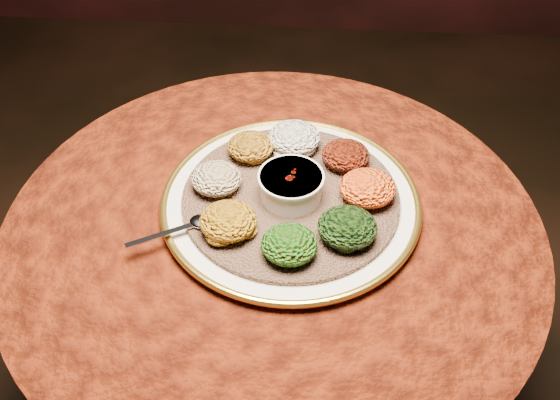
{
  "coord_description": "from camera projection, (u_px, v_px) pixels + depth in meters",
  "views": [
    {
      "loc": [
        0.07,
        -0.76,
        1.54
      ],
      "look_at": [
        0.01,
        0.03,
        0.76
      ],
      "focal_mm": 40.0,
      "sensor_mm": 36.0,
      "label": 1
    }
  ],
  "objects": [
    {
      "name": "portion_timatim",
      "position": [
        216.0,
        178.0,
        1.12
      ],
      "size": [
        0.09,
        0.09,
        0.04
      ],
      "primitive_type": "ellipsoid",
      "color": "maroon",
      "rests_on": "injera"
    },
    {
      "name": "portion_kik",
      "position": [
        228.0,
        221.0,
        1.04
      ],
      "size": [
        0.1,
        0.09,
        0.05
      ],
      "primitive_type": "ellipsoid",
      "color": "#B36E0F",
      "rests_on": "injera"
    },
    {
      "name": "injera",
      "position": [
        291.0,
        198.0,
        1.12
      ],
      "size": [
        0.43,
        0.43,
        0.01
      ],
      "primitive_type": "cylinder",
      "rotation": [
        0.0,
        0.0,
        0.11
      ],
      "color": "#885C44",
      "rests_on": "platter"
    },
    {
      "name": "portion_ayib",
      "position": [
        294.0,
        138.0,
        1.19
      ],
      "size": [
        0.1,
        0.1,
        0.05
      ],
      "primitive_type": "ellipsoid",
      "color": "silver",
      "rests_on": "injera"
    },
    {
      "name": "portion_gomen",
      "position": [
        347.0,
        227.0,
        1.03
      ],
      "size": [
        0.1,
        0.09,
        0.05
      ],
      "primitive_type": "ellipsoid",
      "color": "black",
      "rests_on": "injera"
    },
    {
      "name": "portion_mixveg",
      "position": [
        289.0,
        244.0,
        1.0
      ],
      "size": [
        0.09,
        0.09,
        0.04
      ],
      "primitive_type": "ellipsoid",
      "color": "#922A09",
      "rests_on": "injera"
    },
    {
      "name": "portion_kitfo",
      "position": [
        346.0,
        155.0,
        1.16
      ],
      "size": [
        0.09,
        0.09,
        0.04
      ],
      "primitive_type": "ellipsoid",
      "color": "black",
      "rests_on": "injera"
    },
    {
      "name": "spoon",
      "position": [
        197.0,
        223.0,
        1.06
      ],
      "size": [
        0.15,
        0.09,
        0.01
      ],
      "rotation": [
        0.0,
        0.0,
        -2.64
      ],
      "color": "silver",
      "rests_on": "injera"
    },
    {
      "name": "portion_shiro",
      "position": [
        250.0,
        146.0,
        1.18
      ],
      "size": [
        0.09,
        0.08,
        0.04
      ],
      "primitive_type": "ellipsoid",
      "color": "#A46913",
      "rests_on": "injera"
    },
    {
      "name": "stew_bowl",
      "position": [
        291.0,
        184.0,
        1.1
      ],
      "size": [
        0.12,
        0.12,
        0.05
      ],
      "color": "silver",
      "rests_on": "injera"
    },
    {
      "name": "table",
      "position": [
        273.0,
        284.0,
        1.23
      ],
      "size": [
        0.96,
        0.96,
        0.73
      ],
      "color": "black",
      "rests_on": "ground"
    },
    {
      "name": "portion_tikil",
      "position": [
        368.0,
        188.0,
        1.09
      ],
      "size": [
        0.1,
        0.09,
        0.05
      ],
      "primitive_type": "ellipsoid",
      "color": "#BC6B0F",
      "rests_on": "injera"
    },
    {
      "name": "platter",
      "position": [
        291.0,
        202.0,
        1.13
      ],
      "size": [
        0.59,
        0.59,
        0.02
      ],
      "rotation": [
        0.0,
        0.0,
        0.4
      ],
      "color": "beige",
      "rests_on": "table"
    }
  ]
}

